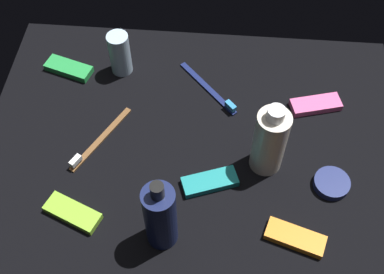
{
  "coord_description": "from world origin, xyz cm",
  "views": [
    {
      "loc": [
        -4.44,
        54.04,
        81.37
      ],
      "look_at": [
        0.0,
        0.0,
        3.0
      ],
      "focal_mm": 45.93,
      "sensor_mm": 36.0,
      "label": 1
    }
  ],
  "objects_px": {
    "toothbrush_brown": "(98,141)",
    "snack_bar_orange": "(295,238)",
    "lotion_bottle": "(160,216)",
    "snack_bar_lime": "(73,213)",
    "snack_bar_teal": "(210,182)",
    "deodorant_stick": "(120,54)",
    "snack_bar_pink": "(316,105)",
    "toothbrush_navy": "(211,90)",
    "snack_bar_green": "(69,68)",
    "bodywash_bottle": "(270,141)",
    "cream_tin_left": "(332,183)"
  },
  "relations": [
    {
      "from": "bodywash_bottle",
      "to": "deodorant_stick",
      "type": "xyz_separation_m",
      "value": [
        0.32,
        -0.22,
        -0.03
      ]
    },
    {
      "from": "toothbrush_navy",
      "to": "snack_bar_teal",
      "type": "bearing_deg",
      "value": 92.85
    },
    {
      "from": "snack_bar_lime",
      "to": "snack_bar_orange",
      "type": "xyz_separation_m",
      "value": [
        -0.4,
        0.02,
        0.0
      ]
    },
    {
      "from": "snack_bar_lime",
      "to": "snack_bar_orange",
      "type": "bearing_deg",
      "value": -159.72
    },
    {
      "from": "toothbrush_navy",
      "to": "snack_bar_lime",
      "type": "relative_size",
      "value": 1.35
    },
    {
      "from": "toothbrush_navy",
      "to": "snack_bar_lime",
      "type": "distance_m",
      "value": 0.39
    },
    {
      "from": "deodorant_stick",
      "to": "bodywash_bottle",
      "type": "bearing_deg",
      "value": 145.21
    },
    {
      "from": "lotion_bottle",
      "to": "snack_bar_teal",
      "type": "height_order",
      "value": "lotion_bottle"
    },
    {
      "from": "lotion_bottle",
      "to": "snack_bar_lime",
      "type": "height_order",
      "value": "lotion_bottle"
    },
    {
      "from": "toothbrush_brown",
      "to": "snack_bar_orange",
      "type": "height_order",
      "value": "toothbrush_brown"
    },
    {
      "from": "snack_bar_orange",
      "to": "toothbrush_brown",
      "type": "bearing_deg",
      "value": -7.09
    },
    {
      "from": "snack_bar_orange",
      "to": "toothbrush_navy",
      "type": "bearing_deg",
      "value": -45.34
    },
    {
      "from": "toothbrush_brown",
      "to": "snack_bar_orange",
      "type": "xyz_separation_m",
      "value": [
        -0.38,
        0.18,
        0.0
      ]
    },
    {
      "from": "lotion_bottle",
      "to": "deodorant_stick",
      "type": "xyz_separation_m",
      "value": [
        0.14,
        -0.39,
        -0.03
      ]
    },
    {
      "from": "bodywash_bottle",
      "to": "snack_bar_teal",
      "type": "relative_size",
      "value": 1.61
    },
    {
      "from": "bodywash_bottle",
      "to": "deodorant_stick",
      "type": "bearing_deg",
      "value": -34.79
    },
    {
      "from": "deodorant_stick",
      "to": "snack_bar_lime",
      "type": "relative_size",
      "value": 0.96
    },
    {
      "from": "snack_bar_green",
      "to": "cream_tin_left",
      "type": "distance_m",
      "value": 0.61
    },
    {
      "from": "deodorant_stick",
      "to": "snack_bar_pink",
      "type": "distance_m",
      "value": 0.43
    },
    {
      "from": "toothbrush_navy",
      "to": "snack_bar_lime",
      "type": "bearing_deg",
      "value": 53.19
    },
    {
      "from": "lotion_bottle",
      "to": "cream_tin_left",
      "type": "relative_size",
      "value": 2.66
    },
    {
      "from": "snack_bar_green",
      "to": "toothbrush_navy",
      "type": "bearing_deg",
      "value": -168.83
    },
    {
      "from": "toothbrush_navy",
      "to": "bodywash_bottle",
      "type": "bearing_deg",
      "value": 124.0
    },
    {
      "from": "snack_bar_pink",
      "to": "snack_bar_green",
      "type": "bearing_deg",
      "value": -21.59
    },
    {
      "from": "deodorant_stick",
      "to": "snack_bar_orange",
      "type": "distance_m",
      "value": 0.53
    },
    {
      "from": "toothbrush_navy",
      "to": "snack_bar_pink",
      "type": "bearing_deg",
      "value": 174.02
    },
    {
      "from": "bodywash_bottle",
      "to": "toothbrush_navy",
      "type": "height_order",
      "value": "bodywash_bottle"
    },
    {
      "from": "toothbrush_brown",
      "to": "snack_bar_lime",
      "type": "xyz_separation_m",
      "value": [
        0.01,
        0.16,
        0.0
      ]
    },
    {
      "from": "bodywash_bottle",
      "to": "snack_bar_pink",
      "type": "relative_size",
      "value": 1.61
    },
    {
      "from": "snack_bar_lime",
      "to": "snack_bar_orange",
      "type": "relative_size",
      "value": 1.0
    },
    {
      "from": "bodywash_bottle",
      "to": "toothbrush_brown",
      "type": "distance_m",
      "value": 0.34
    },
    {
      "from": "deodorant_stick",
      "to": "snack_bar_orange",
      "type": "bearing_deg",
      "value": 134.51
    },
    {
      "from": "lotion_bottle",
      "to": "toothbrush_brown",
      "type": "relative_size",
      "value": 1.1
    },
    {
      "from": "lotion_bottle",
      "to": "toothbrush_brown",
      "type": "height_order",
      "value": "lotion_bottle"
    },
    {
      "from": "snack_bar_pink",
      "to": "snack_bar_orange",
      "type": "relative_size",
      "value": 1.0
    },
    {
      "from": "toothbrush_brown",
      "to": "snack_bar_teal",
      "type": "relative_size",
      "value": 1.57
    },
    {
      "from": "toothbrush_brown",
      "to": "snack_bar_pink",
      "type": "relative_size",
      "value": 1.57
    },
    {
      "from": "snack_bar_lime",
      "to": "snack_bar_green",
      "type": "xyz_separation_m",
      "value": [
        0.09,
        -0.35,
        0.0
      ]
    },
    {
      "from": "cream_tin_left",
      "to": "snack_bar_lime",
      "type": "bearing_deg",
      "value": 11.89
    },
    {
      "from": "lotion_bottle",
      "to": "snack_bar_pink",
      "type": "xyz_separation_m",
      "value": [
        -0.29,
        -0.31,
        -0.07
      ]
    },
    {
      "from": "bodywash_bottle",
      "to": "snack_bar_green",
      "type": "bearing_deg",
      "value": -25.45
    },
    {
      "from": "bodywash_bottle",
      "to": "cream_tin_left",
      "type": "height_order",
      "value": "bodywash_bottle"
    },
    {
      "from": "deodorant_stick",
      "to": "toothbrush_brown",
      "type": "bearing_deg",
      "value": 85.15
    },
    {
      "from": "snack_bar_lime",
      "to": "snack_bar_teal",
      "type": "bearing_deg",
      "value": -138.44
    },
    {
      "from": "snack_bar_green",
      "to": "cream_tin_left",
      "type": "height_order",
      "value": "same"
    },
    {
      "from": "snack_bar_pink",
      "to": "snack_bar_orange",
      "type": "bearing_deg",
      "value": 64.48
    },
    {
      "from": "toothbrush_brown",
      "to": "snack_bar_lime",
      "type": "height_order",
      "value": "toothbrush_brown"
    },
    {
      "from": "snack_bar_orange",
      "to": "snack_bar_teal",
      "type": "bearing_deg",
      "value": -15.07
    },
    {
      "from": "snack_bar_pink",
      "to": "snack_bar_teal",
      "type": "bearing_deg",
      "value": 28.62
    },
    {
      "from": "toothbrush_brown",
      "to": "snack_bar_pink",
      "type": "xyz_separation_m",
      "value": [
        -0.44,
        -0.13,
        0.0
      ]
    }
  ]
}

